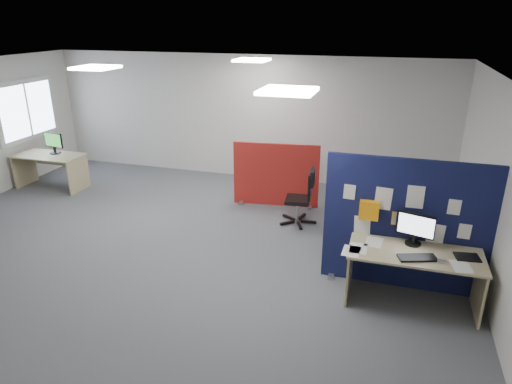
% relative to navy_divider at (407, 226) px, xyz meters
% --- Properties ---
extents(floor, '(9.00, 9.00, 0.00)m').
position_rel_navy_divider_xyz_m(floor, '(-3.47, 0.27, -0.90)').
color(floor, '#56595E').
rests_on(floor, ground).
extents(ceiling, '(9.00, 7.00, 0.02)m').
position_rel_navy_divider_xyz_m(ceiling, '(-3.47, 0.27, 1.80)').
color(ceiling, white).
rests_on(ceiling, wall_back).
extents(wall_back, '(9.00, 0.02, 2.70)m').
position_rel_navy_divider_xyz_m(wall_back, '(-3.47, 3.77, 0.45)').
color(wall_back, silver).
rests_on(wall_back, floor).
extents(wall_right, '(0.02, 7.00, 2.70)m').
position_rel_navy_divider_xyz_m(wall_right, '(1.03, 0.27, 0.45)').
color(wall_right, silver).
rests_on(wall_right, floor).
extents(window, '(0.06, 1.70, 1.30)m').
position_rel_navy_divider_xyz_m(window, '(-7.90, 2.27, 0.65)').
color(window, white).
rests_on(window, wall_left).
extents(ceiling_lights, '(4.10, 4.10, 0.04)m').
position_rel_navy_divider_xyz_m(ceiling_lights, '(-3.13, 0.94, 1.77)').
color(ceiling_lights, white).
rests_on(ceiling_lights, ceiling).
extents(navy_divider, '(2.18, 0.30, 1.80)m').
position_rel_navy_divider_xyz_m(navy_divider, '(0.00, 0.00, 0.00)').
color(navy_divider, '#0F1838').
rests_on(navy_divider, floor).
extents(main_desk, '(1.61, 0.72, 0.73)m').
position_rel_navy_divider_xyz_m(main_desk, '(0.11, -0.36, -0.35)').
color(main_desk, tan).
rests_on(main_desk, floor).
extents(monitor_main, '(0.47, 0.20, 0.42)m').
position_rel_navy_divider_xyz_m(monitor_main, '(0.08, -0.17, 0.06)').
color(monitor_main, black).
rests_on(monitor_main, main_desk).
extents(keyboard, '(0.48, 0.31, 0.02)m').
position_rel_navy_divider_xyz_m(keyboard, '(0.13, -0.55, -0.16)').
color(keyboard, black).
rests_on(keyboard, main_desk).
extents(mouse, '(0.10, 0.06, 0.03)m').
position_rel_navy_divider_xyz_m(mouse, '(0.40, -0.56, -0.15)').
color(mouse, '#A1A2A6').
rests_on(mouse, main_desk).
extents(paper_tray, '(0.31, 0.26, 0.01)m').
position_rel_navy_divider_xyz_m(paper_tray, '(0.70, -0.35, -0.16)').
color(paper_tray, black).
rests_on(paper_tray, main_desk).
extents(red_divider, '(1.63, 0.30, 1.23)m').
position_rel_navy_divider_xyz_m(red_divider, '(-2.34, 2.28, -0.30)').
color(red_divider, '#A72715').
rests_on(red_divider, floor).
extents(second_desk, '(1.42, 0.71, 0.73)m').
position_rel_navy_divider_xyz_m(second_desk, '(-7.15, 1.87, -0.36)').
color(second_desk, tan).
rests_on(second_desk, floor).
extents(monitor_second, '(0.49, 0.22, 0.44)m').
position_rel_navy_divider_xyz_m(monitor_second, '(-7.09, 1.98, 0.07)').
color(monitor_second, black).
rests_on(monitor_second, second_desk).
extents(office_chair, '(0.64, 0.66, 0.99)m').
position_rel_navy_divider_xyz_m(office_chair, '(-1.66, 1.60, -0.34)').
color(office_chair, black).
rests_on(office_chair, floor).
extents(desk_papers, '(1.50, 0.66, 0.00)m').
position_rel_navy_divider_xyz_m(desk_papers, '(-0.25, -0.48, -0.17)').
color(desk_papers, white).
rests_on(desk_papers, main_desk).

